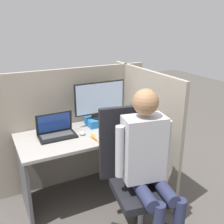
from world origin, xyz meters
TOP-DOWN VIEW (x-y plane):
  - ground_plane at (0.00, 0.00)m, footprint 12.00×12.00m
  - cubicle_panel_back at (0.00, 0.69)m, footprint 1.84×0.04m
  - cubicle_panel_right at (0.70, 0.27)m, footprint 0.04×1.30m
  - desk at (0.00, 0.33)m, footprint 1.34×0.66m
  - paper_box at (0.26, 0.49)m, footprint 0.31×0.21m
  - monitor at (0.26, 0.49)m, footprint 0.58×0.20m
  - laptop at (-0.27, 0.39)m, footprint 0.37×0.22m
  - mouse at (-0.02, 0.30)m, footprint 0.06×0.05m
  - stapler at (0.57, 0.30)m, footprint 0.04×0.15m
  - carrot_toy at (0.05, 0.13)m, footprint 0.04×0.16m
  - office_chair at (0.21, -0.32)m, footprint 0.55×0.60m
  - person at (0.24, -0.50)m, footprint 0.47×0.50m

SIDE VIEW (x-z plane):
  - ground_plane at x=0.00m, z-range 0.00..0.00m
  - desk at x=0.00m, z-range 0.18..0.94m
  - office_chair at x=0.21m, z-range 0.01..1.18m
  - cubicle_panel_back at x=0.00m, z-range 0.00..1.38m
  - cubicle_panel_right at x=0.70m, z-range 0.00..1.38m
  - carrot_toy at x=0.05m, z-range 0.75..0.79m
  - mouse at x=-0.02m, z-range 0.75..0.79m
  - stapler at x=0.57m, z-range 0.75..0.80m
  - paper_box at x=0.26m, z-range 0.75..0.84m
  - laptop at x=-0.27m, z-range 0.69..0.92m
  - person at x=0.24m, z-range 0.11..1.50m
  - monitor at x=0.26m, z-range 0.84..1.25m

